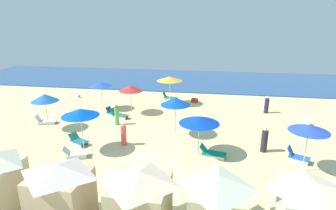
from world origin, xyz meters
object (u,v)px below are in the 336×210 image
Objects in this scene: cooler_box_1 at (306,122)px; beachgoer_1 at (264,141)px; lounge_chair_0_0 at (297,156)px; lounge_chair_4_0 at (45,121)px; cabana_2 at (61,194)px; cooler_box_0 at (195,100)px; lounge_chair_6_0 at (170,97)px; umbrella_6 at (170,79)px; cabana_4 at (216,205)px; cabana_3 at (140,200)px; beachgoer_3 at (267,105)px; lounge_chair_5_0 at (113,113)px; umbrella_1 at (199,120)px; umbrella_2 at (101,84)px; beachgoer_2 at (117,115)px; lounge_chair_3_1 at (78,141)px; beach_ball_2 at (79,96)px; lounge_chair_3_0 at (75,153)px; umbrella_5 at (131,88)px; lounge_chair_1_0 at (212,153)px; beachgoer_0 at (124,135)px; umbrella_4 at (45,98)px; umbrella_3 at (80,112)px; umbrella_0 at (309,128)px; umbrella_7 at (175,101)px; lounge_chair_5_1 at (119,115)px.

beachgoer_1 is at bearing -102.72° from cooler_box_1.
lounge_chair_0_0 reaches higher than lounge_chair_4_0.
cabana_2 is 17.99m from cooler_box_0.
umbrella_6 is at bearing -165.49° from lounge_chair_6_0.
cooler_box_0 is (-6.56, 10.72, -0.11)m from lounge_chair_0_0.
cooler_box_0 is (-1.93, 17.17, -1.13)m from cabana_4.
beachgoer_3 is (7.20, 15.11, -0.60)m from cabana_3.
lounge_chair_4_0 is at bearing 145.11° from lounge_chair_5_0.
umbrella_1 is (1.84, 6.52, 0.91)m from cabana_3.
beachgoer_2 is at bearing -52.74° from umbrella_2.
lounge_chair_3_1 is 11.64m from beach_ball_2.
beachgoer_3 is (5.36, 8.60, -1.51)m from umbrella_1.
umbrella_5 reaches higher than lounge_chair_3_0.
lounge_chair_1_0 is (5.74, 6.58, -1.13)m from cabana_2.
beachgoer_1 is at bearing -126.14° from beachgoer_2.
lounge_chair_6_0 is at bearing 111.02° from beachgoer_0.
umbrella_4 reaches higher than cabana_3.
cooler_box_1 is 1.86× the size of beach_ball_2.
umbrella_3 is 4.90m from beachgoer_2.
umbrella_4 is (-16.78, 2.23, 2.10)m from lounge_chair_0_0.
cooler_box_0 is at bearing 0.79° from beach_ball_2.
lounge_chair_4_0 is 16.07m from beachgoer_1.
lounge_chair_3_1 is at bearing 114.84° from lounge_chair_0_0.
umbrella_1 reaches higher than beachgoer_3.
cabana_3 reaches higher than lounge_chair_0_0.
beachgoer_2 is (0.99, -1.84, 0.49)m from lounge_chair_5_0.
cooler_box_0 is at bearing -26.45° from lounge_chair_5_0.
beachgoer_3 reaches higher than lounge_chair_4_0.
beach_ball_2 is at bearing 156.94° from beachgoer_0.
lounge_chair_4_0 is (-17.61, 4.18, -2.22)m from umbrella_0.
umbrella_0 reaches higher than beach_ball_2.
umbrella_1 is 4.18× the size of cooler_box_0.
beachgoer_2 is at bearing -157.28° from beachgoer_1.
lounge_chair_5_0 is at bearing 152.71° from umbrella_0.
cooler_box_1 is at bearing 20.49° from umbrella_7.
umbrella_1 is at bearing -101.98° from lounge_chair_5_0.
beachgoer_2 is at bearing 97.54° from lounge_chair_0_0.
umbrella_2 is 0.93× the size of umbrella_6.
beachgoer_3 is 2.78× the size of cooler_box_1.
umbrella_6 is 4.93× the size of cooler_box_1.
umbrella_5 is at bearing 11.46° from lounge_chair_3_1.
umbrella_5 is at bearing 137.24° from umbrella_7.
umbrella_2 reaches higher than lounge_chair_3_0.
umbrella_3 is 15.53m from beachgoer_3.
umbrella_5 reaches higher than lounge_chair_0_0.
lounge_chair_0_0 is at bearing -101.10° from lounge_chair_5_1.
lounge_chair_0_0 is at bearing -77.53° from lounge_chair_1_0.
cabana_4 reaches higher than beachgoer_2.
umbrella_7 is 1.82× the size of beachgoer_0.
umbrella_5 is at bearing -27.88° from beachgoer_2.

